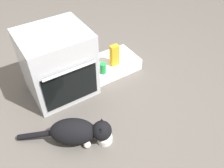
{
  "coord_description": "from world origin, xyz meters",
  "views": [
    {
      "loc": [
        -0.56,
        -1.35,
        1.74
      ],
      "look_at": [
        0.31,
        -0.0,
        0.25
      ],
      "focal_mm": 37.72,
      "sensor_mm": 36.0,
      "label": 1
    }
  ],
  "objects_px": {
    "pantry_cabinet": "(113,64)",
    "oven": "(58,64)",
    "soda_can": "(103,68)",
    "cat": "(78,131)",
    "juice_carton": "(114,55)",
    "food_bowl": "(105,138)"
  },
  "relations": [
    {
      "from": "pantry_cabinet",
      "to": "cat",
      "type": "relative_size",
      "value": 0.79
    },
    {
      "from": "soda_can",
      "to": "juice_carton",
      "type": "height_order",
      "value": "juice_carton"
    },
    {
      "from": "cat",
      "to": "juice_carton",
      "type": "height_order",
      "value": "juice_carton"
    },
    {
      "from": "pantry_cabinet",
      "to": "soda_can",
      "type": "xyz_separation_m",
      "value": [
        -0.21,
        -0.14,
        0.13
      ]
    },
    {
      "from": "food_bowl",
      "to": "juice_carton",
      "type": "xyz_separation_m",
      "value": [
        0.55,
        0.7,
        0.22
      ]
    },
    {
      "from": "pantry_cabinet",
      "to": "oven",
      "type": "bearing_deg",
      "value": -179.83
    },
    {
      "from": "oven",
      "to": "juice_carton",
      "type": "distance_m",
      "value": 0.61
    },
    {
      "from": "soda_can",
      "to": "juice_carton",
      "type": "bearing_deg",
      "value": 18.01
    },
    {
      "from": "cat",
      "to": "pantry_cabinet",
      "type": "bearing_deg",
      "value": 74.25
    },
    {
      "from": "food_bowl",
      "to": "soda_can",
      "type": "distance_m",
      "value": 0.76
    },
    {
      "from": "oven",
      "to": "food_bowl",
      "type": "xyz_separation_m",
      "value": [
        0.04,
        -0.78,
        -0.31
      ]
    },
    {
      "from": "pantry_cabinet",
      "to": "food_bowl",
      "type": "distance_m",
      "value": 0.98
    },
    {
      "from": "food_bowl",
      "to": "soda_can",
      "type": "relative_size",
      "value": 1.08
    },
    {
      "from": "pantry_cabinet",
      "to": "food_bowl",
      "type": "bearing_deg",
      "value": -126.67
    },
    {
      "from": "cat",
      "to": "soda_can",
      "type": "relative_size",
      "value": 5.86
    },
    {
      "from": "food_bowl",
      "to": "juice_carton",
      "type": "bearing_deg",
      "value": 51.8
    },
    {
      "from": "pantry_cabinet",
      "to": "soda_can",
      "type": "relative_size",
      "value": 4.63
    },
    {
      "from": "pantry_cabinet",
      "to": "soda_can",
      "type": "bearing_deg",
      "value": -146.26
    },
    {
      "from": "pantry_cabinet",
      "to": "soda_can",
      "type": "height_order",
      "value": "soda_can"
    },
    {
      "from": "juice_carton",
      "to": "food_bowl",
      "type": "bearing_deg",
      "value": -128.2
    },
    {
      "from": "oven",
      "to": "soda_can",
      "type": "xyz_separation_m",
      "value": [
        0.42,
        -0.14,
        -0.15
      ]
    },
    {
      "from": "oven",
      "to": "pantry_cabinet",
      "type": "relative_size",
      "value": 1.23
    }
  ]
}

